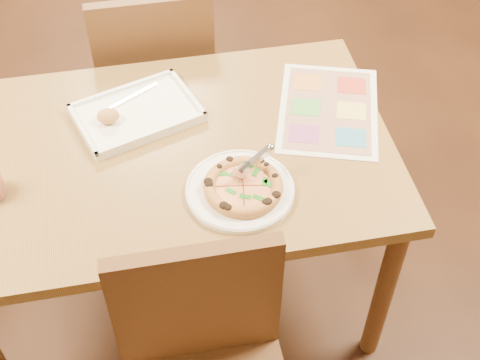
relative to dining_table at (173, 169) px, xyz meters
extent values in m
plane|color=#331B0E|center=(0.00, 0.00, -0.63)|extent=(7.00, 7.00, 0.00)
cube|color=olive|center=(0.00, 0.00, 0.07)|extent=(1.30, 0.85, 0.04)
cylinder|color=brown|center=(-0.59, 0.36, -0.29)|extent=(0.06, 0.06, 0.68)
cylinder|color=brown|center=(0.59, -0.36, -0.29)|extent=(0.06, 0.06, 0.68)
cylinder|color=brown|center=(0.59, 0.36, -0.29)|extent=(0.06, 0.06, 0.68)
cube|color=brown|center=(0.00, -0.51, 0.04)|extent=(0.42, 0.04, 0.45)
cube|color=brown|center=(0.00, 0.70, -0.18)|extent=(0.42, 0.42, 0.04)
cube|color=brown|center=(0.00, 0.51, 0.04)|extent=(0.42, 0.04, 0.45)
cylinder|color=white|center=(0.17, -0.20, 0.09)|extent=(0.34, 0.34, 0.02)
cylinder|color=#C58A43|center=(0.17, -0.21, 0.11)|extent=(0.21, 0.21, 0.01)
cylinder|color=#FACF88|center=(0.17, -0.21, 0.11)|extent=(0.18, 0.18, 0.01)
torus|color=#C58A43|center=(0.17, -0.21, 0.11)|extent=(0.22, 0.22, 0.03)
cylinder|color=silver|center=(0.17, -0.19, 0.15)|extent=(0.06, 0.03, 0.07)
cube|color=silver|center=(0.22, -0.17, 0.17)|extent=(0.10, 0.06, 0.05)
cube|color=white|center=(-0.09, 0.16, 0.10)|extent=(0.42, 0.35, 0.02)
cube|color=silver|center=(-0.09, 0.16, 0.11)|extent=(0.16, 0.10, 0.00)
ellipsoid|color=#D7964D|center=(-0.17, 0.13, 0.13)|extent=(0.07, 0.05, 0.04)
cube|color=white|center=(0.50, 0.08, 0.09)|extent=(0.41, 0.49, 0.00)
camera|label=1|loc=(-0.06, -1.39, 1.47)|focal=50.00mm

